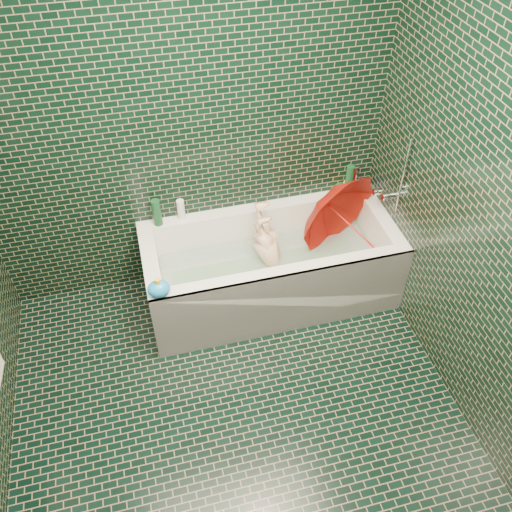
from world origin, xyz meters
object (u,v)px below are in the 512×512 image
object	(u,v)px
child	(272,259)
umbrella	(349,224)
bath_toy	(159,288)
bathtub	(271,274)
rubber_duck	(343,188)

from	to	relation	value
child	umbrella	distance (m)	0.58
child	bath_toy	distance (m)	0.93
umbrella	bath_toy	distance (m)	1.36
child	bathtub	bearing A→B (deg)	-9.51
bathtub	rubber_duck	world-z (taller)	rubber_duck
umbrella	rubber_duck	bearing A→B (deg)	57.60
bathtub	umbrella	world-z (taller)	umbrella
bathtub	bath_toy	xyz separation A→B (m)	(-0.78, -0.32, 0.40)
umbrella	bath_toy	xyz separation A→B (m)	(-1.32, -0.32, 0.05)
umbrella	bath_toy	bearing A→B (deg)	174.91
child	bath_toy	world-z (taller)	bath_toy
umbrella	rubber_duck	size ratio (longest dim) A/B	4.93
child	bath_toy	size ratio (longest dim) A/B	5.41
bathtub	rubber_duck	distance (m)	0.81
bathtub	child	distance (m)	0.11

